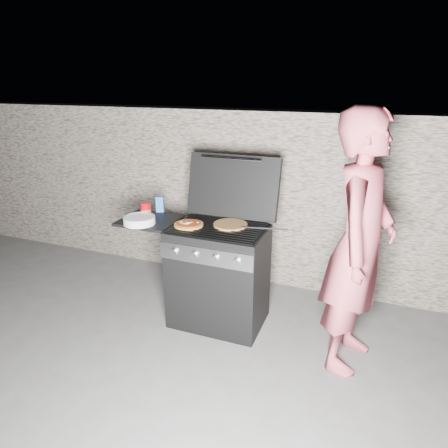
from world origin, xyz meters
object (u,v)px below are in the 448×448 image
(gas_grill, at_px, (193,271))
(pizza_topped, at_px, (189,224))
(sauce_jar, at_px, (146,210))
(person, at_px, (359,245))

(gas_grill, height_order, pizza_topped, pizza_topped)
(pizza_topped, height_order, sauce_jar, sauce_jar)
(gas_grill, bearing_deg, sauce_jar, 176.46)
(gas_grill, xyz_separation_m, person, (1.38, -0.12, 0.51))
(sauce_jar, bearing_deg, person, -4.46)
(sauce_jar, xyz_separation_m, person, (1.85, -0.14, -0.00))
(person, bearing_deg, sauce_jar, 96.34)
(gas_grill, height_order, sauce_jar, sauce_jar)
(sauce_jar, height_order, person, person)
(gas_grill, distance_m, person, 1.48)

